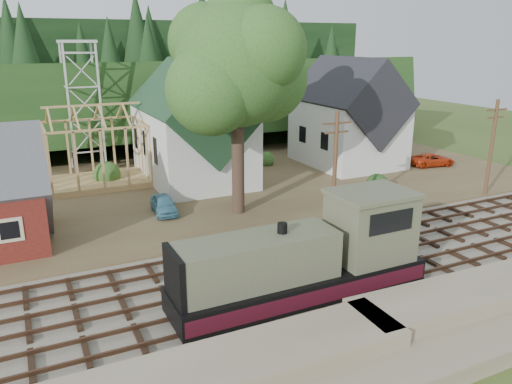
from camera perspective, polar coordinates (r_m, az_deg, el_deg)
name	(u,v)px	position (r m, az deg, el deg)	size (l,w,h in m)	color
ground	(279,277)	(27.74, 2.67, -9.63)	(140.00, 140.00, 0.00)	#384C1E
embankment	(380,363)	(21.73, 13.98, -18.44)	(64.00, 5.00, 1.60)	#7F7259
railroad_bed	(279,275)	(27.71, 2.67, -9.48)	(64.00, 11.00, 0.16)	#726B5B
village_flat	(179,189)	(43.27, -8.75, 0.32)	(64.00, 26.00, 0.30)	brown
hillside	(122,142)	(66.02, -15.04, 5.57)	(70.00, 28.00, 8.00)	#1E3F19
ridge	(101,124)	(81.58, -17.28, 7.48)	(80.00, 20.00, 12.00)	black
church	(193,126)	(44.30, -7.21, 7.46)	(8.40, 15.17, 13.00)	silver
farmhouse	(348,119)	(51.12, 10.46, 8.22)	(8.40, 10.80, 10.60)	silver
timber_frame	(96,151)	(45.08, -17.78, 4.46)	(8.20, 6.20, 6.99)	tan
lattice_tower	(79,67)	(50.15, -19.56, 13.33)	(3.20, 3.20, 12.12)	silver
big_tree	(239,74)	(34.88, -1.99, 13.36)	(10.90, 8.40, 14.70)	#38281E
telegraph_pole_near	(335,167)	(33.93, 9.00, 2.84)	(2.20, 0.28, 8.00)	#4C331E
telegraph_pole_far	(492,147)	(44.10, 25.32, 4.68)	(2.20, 0.28, 8.00)	#4C331E
locomotive	(310,260)	(24.46, 6.18, -7.74)	(12.74, 3.18, 5.07)	black
car_blue	(164,204)	(36.92, -10.50, -1.39)	(1.55, 3.85, 1.31)	#5395B2
car_red	(432,160)	(53.07, 19.47, 3.51)	(2.08, 4.51, 1.25)	red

